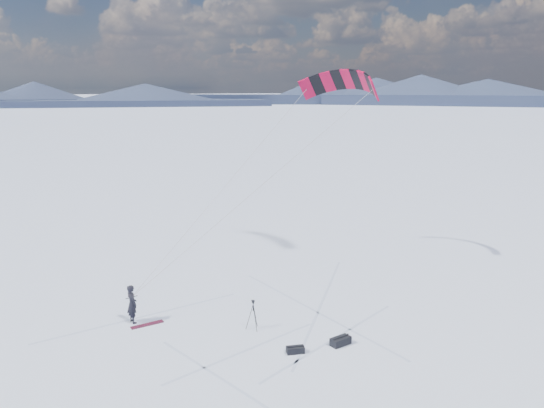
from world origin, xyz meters
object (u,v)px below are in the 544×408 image
gear_bag_b (295,350)px  gear_bag_a (341,341)px  snowkiter (133,322)px  tripod (253,311)px  snowboard (147,325)px

gear_bag_b → gear_bag_a: bearing=9.2°
snowkiter → tripod: bearing=-135.5°
snowkiter → tripod: size_ratio=1.32×
snowkiter → gear_bag_b: size_ratio=2.28×
gear_bag_a → gear_bag_b: gear_bag_a is taller
snowboard → gear_bag_b: size_ratio=1.89×
snowboard → tripod: size_ratio=1.09×
snowboard → tripod: tripod is taller
snowboard → gear_bag_a: gear_bag_a is taller
gear_bag_b → snowboard: bearing=147.8°
snowboard → gear_bag_b: 6.80m
snowboard → gear_bag_a: (6.44, -5.34, 0.15)m
snowboard → gear_bag_a: bearing=-44.0°
snowboard → gear_bag_b: bearing=-52.9°
gear_bag_a → gear_bag_b: (-1.94, 0.24, -0.03)m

